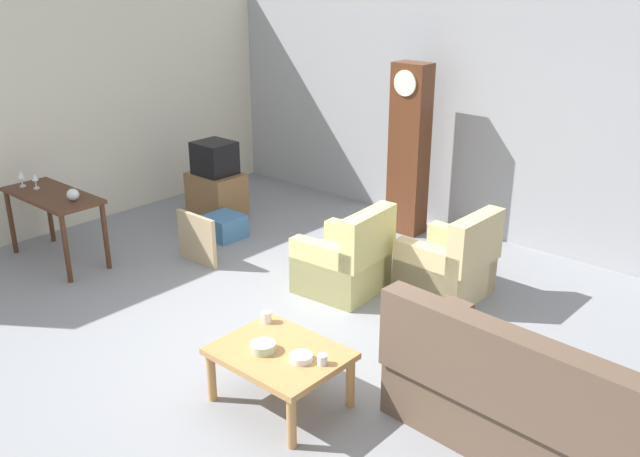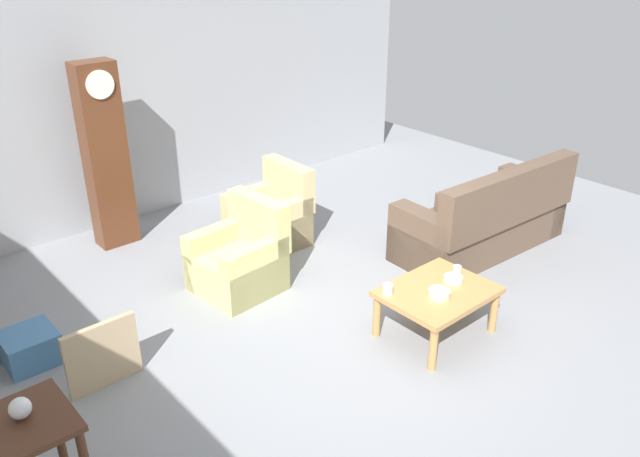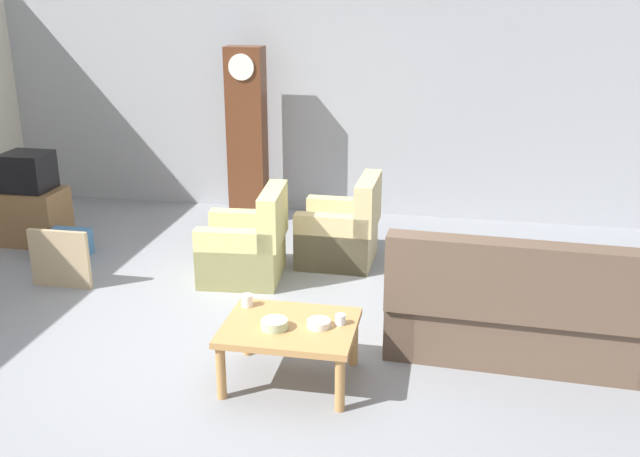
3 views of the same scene
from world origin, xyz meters
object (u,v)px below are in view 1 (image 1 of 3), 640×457
couch_floral (535,410)px  storage_box_blue (224,226)px  tv_stand_cabinet (217,196)px  glass_dome_cloche (73,195)px  bowl_shallow_green (263,347)px  wine_glass_tall (21,176)px  bowl_white_stacked (301,358)px  coffee_table_wood (280,358)px  armchair_olive_near (345,263)px  console_table_dark (53,204)px  cup_blue_rimmed (322,359)px  grandfather_clock (409,150)px  framed_picture_leaning (197,239)px  armchair_olive_far (449,267)px  wine_glass_mid (35,179)px  tv_crt (215,158)px  cup_white_porcelain (266,317)px

couch_floral → storage_box_blue: couch_floral is taller
tv_stand_cabinet → glass_dome_cloche: (0.11, -2.06, 0.56)m
bowl_shallow_green → wine_glass_tall: size_ratio=1.00×
storage_box_blue → bowl_white_stacked: bearing=-32.3°
bowl_white_stacked → bowl_shallow_green: bearing=-164.1°
couch_floral → glass_dome_cloche: bearing=-175.6°
couch_floral → coffee_table_wood: (-1.71, -0.72, 0.04)m
armchair_olive_near → tv_stand_cabinet: size_ratio=1.35×
console_table_dark → cup_blue_rimmed: (4.14, -0.21, -0.18)m
grandfather_clock → bowl_shallow_green: bearing=-71.2°
framed_picture_leaning → tv_stand_cabinet: bearing=130.4°
armchair_olive_far → wine_glass_mid: 4.65m
framed_picture_leaning → bowl_white_stacked: size_ratio=3.55×
bowl_white_stacked → bowl_shallow_green: (-0.31, -0.09, 0.01)m
tv_crt → grandfather_clock: bearing=30.4°
console_table_dark → storage_box_blue: size_ratio=3.01×
grandfather_clock → armchair_olive_near: bearing=-74.7°
tv_crt → storage_box_blue: bearing=-34.2°
wine_glass_mid → tv_stand_cabinet: bearing=74.9°
coffee_table_wood → bowl_white_stacked: 0.23m
grandfather_clock → bowl_white_stacked: grandfather_clock is taller
console_table_dark → storage_box_blue: (0.87, 1.69, -0.54)m
tv_crt → wine_glass_tall: 2.32m
glass_dome_cloche → wine_glass_mid: bearing=-174.8°
couch_floral → console_table_dark: 5.52m
coffee_table_wood → glass_dome_cloche: bearing=174.5°
wine_glass_tall → grandfather_clock: bearing=49.9°
framed_picture_leaning → armchair_olive_far: bearing=24.6°
grandfather_clock → glass_dome_cloche: 3.89m
couch_floral → armchair_olive_far: couch_floral is taller
storage_box_blue → cup_blue_rimmed: cup_blue_rimmed is taller
glass_dome_cloche → bowl_shallow_green: glass_dome_cloche is taller
framed_picture_leaning → cup_blue_rimmed: bearing=-22.4°
wine_glass_tall → storage_box_blue: bearing=53.0°
storage_box_blue → glass_dome_cloche: glass_dome_cloche is taller
tv_stand_cabinet → wine_glass_mid: 2.28m
framed_picture_leaning → storage_box_blue: 0.80m
armchair_olive_near → console_table_dark: bearing=-152.2°
armchair_olive_near → tv_stand_cabinet: bearing=168.1°
tv_stand_cabinet → console_table_dark: bearing=-97.8°
tv_stand_cabinet → bowl_white_stacked: bearing=-32.6°
coffee_table_wood → bowl_shallow_green: size_ratio=4.95×
framed_picture_leaning → glass_dome_cloche: size_ratio=4.63×
console_table_dark → storage_box_blue: 1.98m
armchair_olive_far → wine_glass_tall: wine_glass_tall is taller
armchair_olive_near → armchair_olive_far: bearing=36.0°
tv_stand_cabinet → armchair_olive_near: bearing=-11.9°
storage_box_blue → cup_white_porcelain: 3.08m
storage_box_blue → cup_white_porcelain: (2.52, -1.74, 0.36)m
cup_blue_rimmed → bowl_shallow_green: cup_blue_rimmed is taller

